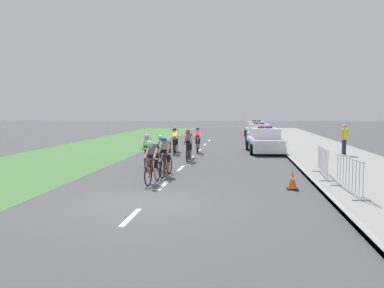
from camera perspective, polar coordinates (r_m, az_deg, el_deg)
ground_plane at (r=11.07m, az=-6.89°, el=-8.58°), size 160.00×160.00×0.00m
sidewalk_slab at (r=25.07m, az=18.45°, el=-1.06°), size 4.97×60.00×0.12m
kerb_edge at (r=24.70m, az=12.97°, el=-1.00°), size 0.16×60.00×0.13m
grass_verge at (r=26.36m, az=-14.18°, el=-0.79°), size 7.00×60.00×0.01m
lane_markings_centre at (r=21.41m, az=-0.03°, el=-1.95°), size 0.14×25.60×0.01m
cyclist_lead at (r=13.88m, az=-5.69°, el=-2.50°), size 0.45×1.72×1.56m
cyclist_second at (r=15.39m, az=-3.80°, el=-1.75°), size 0.44×1.72×1.56m
cyclist_third at (r=16.74m, az=-4.27°, el=-1.21°), size 0.43×1.72×1.56m
cyclist_fourth at (r=17.46m, az=-6.44°, el=-0.97°), size 0.44×1.72×1.56m
cyclist_fifth at (r=19.89m, az=-0.49°, el=-0.21°), size 0.42×1.72×1.56m
cyclist_sixth at (r=21.44m, az=-0.49°, el=0.16°), size 0.42×1.72×1.56m
cyclist_seventh at (r=22.84m, az=-2.49°, el=0.46°), size 0.43×1.72×1.56m
cyclist_eighth at (r=24.42m, az=-2.40°, el=0.75°), size 0.42×1.72×1.56m
cyclist_ninth at (r=23.72m, az=0.83°, el=0.63°), size 0.43×1.72×1.56m
police_car_nearest at (r=24.15m, az=10.43°, el=0.37°), size 2.24×4.51×1.59m
police_car_second at (r=31.27m, az=9.66°, el=1.42°), size 2.18×4.49×1.59m
police_car_third at (r=37.34m, az=9.24°, el=1.99°), size 2.18×4.49×1.59m
crowd_barrier_front at (r=12.65m, az=21.74°, el=-4.21°), size 0.61×2.32×1.07m
crowd_barrier_middle at (r=15.46m, az=18.35°, el=-2.49°), size 0.62×2.32×1.07m
traffic_cone_near at (r=13.26m, az=14.30°, el=-5.06°), size 0.36×0.36×0.64m
spectator_closest at (r=22.89m, az=21.12°, el=0.88°), size 0.43×0.42×1.68m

